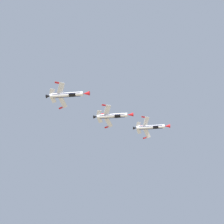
{
  "coord_description": "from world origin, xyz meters",
  "views": [
    {
      "loc": [
        5.39,
        -2.67,
        1.87
      ],
      "look_at": [
        -37.25,
        113.75,
        70.48
      ],
      "focal_mm": 57.96,
      "sensor_mm": 36.0,
      "label": 1
    }
  ],
  "objects": [
    {
      "name": "fighter_jet_left_wing",
      "position": [
        -37.29,
        114.93,
        69.42
      ],
      "size": [
        15.83,
        8.32,
        6.6
      ],
      "rotation": [
        0.0,
        -0.7,
        4.93
      ],
      "color": "white"
    },
    {
      "name": "fighter_jet_lead",
      "position": [
        -26.5,
        133.43,
        71.27
      ],
      "size": [
        15.83,
        7.46,
        7.55
      ],
      "rotation": [
        0.0,
        -0.83,
        4.93
      ],
      "color": "white"
    },
    {
      "name": "fighter_jet_right_wing",
      "position": [
        -47.23,
        94.76,
        69.53
      ],
      "size": [
        15.83,
        8.03,
        6.95
      ],
      "rotation": [
        0.0,
        -0.75,
        4.93
      ],
      "color": "white"
    }
  ]
}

